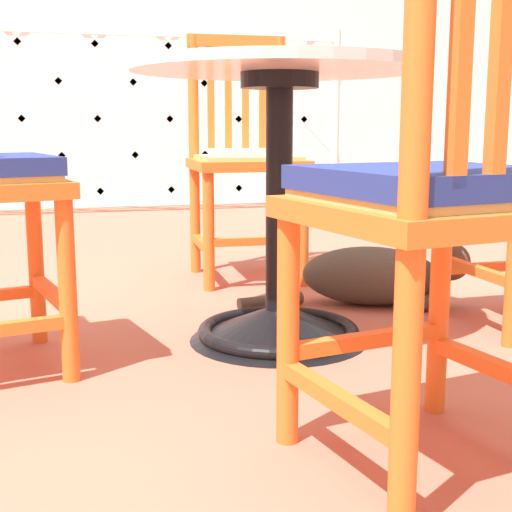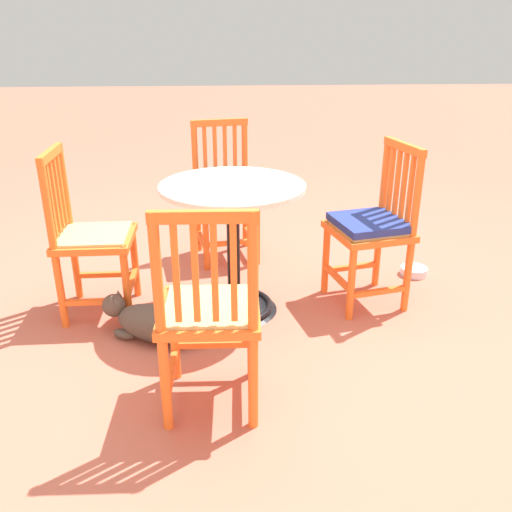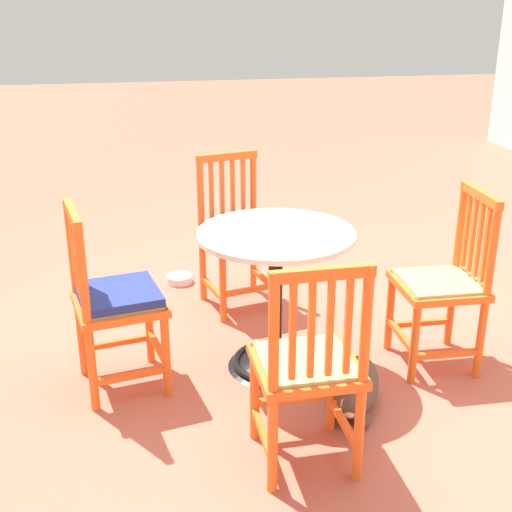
# 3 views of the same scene
# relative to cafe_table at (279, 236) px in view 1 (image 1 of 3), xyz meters

# --- Properties ---
(ground_plane) EXTENTS (24.00, 24.00, 0.00)m
(ground_plane) POSITION_rel_cafe_table_xyz_m (-0.06, 0.09, -0.28)
(ground_plane) COLOR #BC604C
(building_wall_backdrop) EXTENTS (10.00, 0.20, 2.80)m
(building_wall_backdrop) POSITION_rel_cafe_table_xyz_m (-0.06, 4.04, 1.12)
(building_wall_backdrop) COLOR white
(building_wall_backdrop) RESTS_ON ground_plane
(lattice_fence_panel) EXTENTS (3.53, 0.06, 1.25)m
(lattice_fence_panel) POSITION_rel_cafe_table_xyz_m (-0.06, 3.17, 0.34)
(lattice_fence_panel) COLOR white
(lattice_fence_panel) RESTS_ON ground_plane
(cafe_table) EXTENTS (0.76, 0.76, 0.73)m
(cafe_table) POSITION_rel_cafe_table_xyz_m (0.00, 0.00, 0.00)
(cafe_table) COLOR black
(cafe_table) RESTS_ON ground_plane
(orange_chair_at_corner) EXTENTS (0.47, 0.47, 0.91)m
(orange_chair_at_corner) POSITION_rel_cafe_table_xyz_m (0.03, -0.78, 0.16)
(orange_chair_at_corner) COLOR orange
(orange_chair_at_corner) RESTS_ON ground_plane
(orange_chair_facing_out) EXTENTS (0.41, 0.41, 0.91)m
(orange_chair_facing_out) POSITION_rel_cafe_table_xyz_m (0.12, 0.83, 0.15)
(orange_chair_facing_out) COLOR orange
(orange_chair_facing_out) RESTS_ON ground_plane
(tabby_cat) EXTENTS (0.73, 0.37, 0.23)m
(tabby_cat) POSITION_rel_cafe_table_xyz_m (0.43, 0.28, -0.19)
(tabby_cat) COLOR #4C4238
(tabby_cat) RESTS_ON ground_plane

